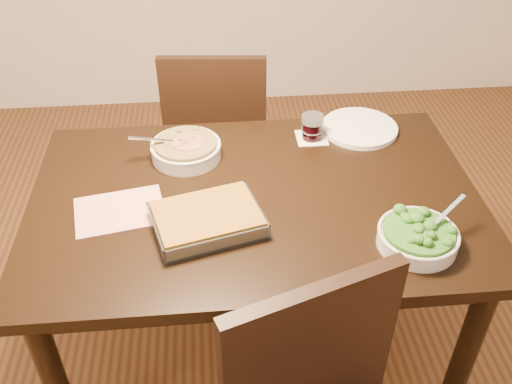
{
  "coord_description": "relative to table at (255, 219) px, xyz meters",
  "views": [
    {
      "loc": [
        -0.12,
        -1.39,
        1.85
      ],
      "look_at": [
        -0.0,
        -0.04,
        0.8
      ],
      "focal_mm": 40.0,
      "sensor_mm": 36.0,
      "label": 1
    }
  ],
  "objects": [
    {
      "name": "magazine_a",
      "position": [
        -0.41,
        -0.04,
        0.1
      ],
      "size": [
        0.29,
        0.24,
        0.01
      ],
      "primitive_type": "cube",
      "rotation": [
        0.0,
        0.0,
        0.19
      ],
      "color": "#C0363B",
      "rests_on": "table"
    },
    {
      "name": "ground",
      "position": [
        0.0,
        0.0,
        -0.65
      ],
      "size": [
        4.0,
        4.0,
        0.0
      ],
      "primitive_type": "plane",
      "color": "#4A2815",
      "rests_on": "ground"
    },
    {
      "name": "stew_bowl",
      "position": [
        -0.21,
        0.23,
        0.13
      ],
      "size": [
        0.26,
        0.24,
        0.09
      ],
      "color": "silver",
      "rests_on": "table"
    },
    {
      "name": "dinner_plate",
      "position": [
        0.41,
        0.35,
        0.1
      ],
      "size": [
        0.27,
        0.27,
        0.02
      ],
      "primitive_type": "cylinder",
      "color": "white",
      "rests_on": "table"
    },
    {
      "name": "coaster",
      "position": [
        0.23,
        0.31,
        0.1
      ],
      "size": [
        0.11,
        0.11,
        0.0
      ],
      "primitive_type": "cube",
      "color": "white",
      "rests_on": "table"
    },
    {
      "name": "chair_far",
      "position": [
        -0.1,
        0.78,
        -0.14
      ],
      "size": [
        0.46,
        0.46,
        0.91
      ],
      "rotation": [
        0.0,
        0.0,
        3.05
      ],
      "color": "black",
      "rests_on": "ground"
    },
    {
      "name": "baking_dish",
      "position": [
        -0.15,
        -0.13,
        0.12
      ],
      "size": [
        0.36,
        0.3,
        0.06
      ],
      "rotation": [
        0.0,
        0.0,
        0.26
      ],
      "color": "silver",
      "rests_on": "table"
    },
    {
      "name": "broccoli_bowl",
      "position": [
        0.43,
        -0.26,
        0.13
      ],
      "size": [
        0.23,
        0.23,
        0.09
      ],
      "color": "silver",
      "rests_on": "table"
    },
    {
      "name": "wine_tumbler",
      "position": [
        0.23,
        0.31,
        0.14
      ],
      "size": [
        0.08,
        0.08,
        0.09
      ],
      "color": "black",
      "rests_on": "coaster"
    },
    {
      "name": "table",
      "position": [
        0.0,
        0.0,
        0.0
      ],
      "size": [
        1.4,
        0.9,
        0.75
      ],
      "color": "black",
      "rests_on": "ground"
    }
  ]
}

